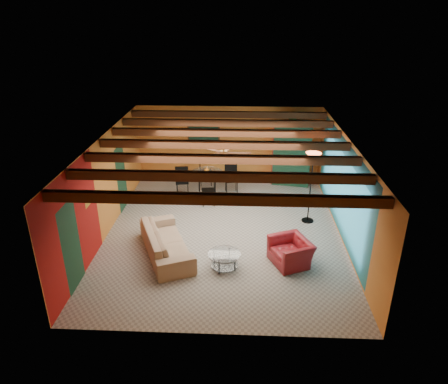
{
  "coord_description": "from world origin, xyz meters",
  "views": [
    {
      "loc": [
        0.47,
        -10.13,
        5.79
      ],
      "look_at": [
        0.0,
        0.2,
        1.15
      ],
      "focal_mm": 32.86,
      "sensor_mm": 36.0,
      "label": 1
    }
  ],
  "objects_px": {
    "sofa": "(166,242)",
    "potted_plant": "(293,117)",
    "armoire": "(291,154)",
    "armchair": "(291,252)",
    "vase": "(207,161)",
    "floor_lamp": "(310,188)",
    "coffee_table": "(224,261)",
    "dining_table": "(207,179)"
  },
  "relations": [
    {
      "from": "vase",
      "to": "potted_plant",
      "type": "bearing_deg",
      "value": 20.98
    },
    {
      "from": "coffee_table",
      "to": "sofa",
      "type": "bearing_deg",
      "value": 159.65
    },
    {
      "from": "sofa",
      "to": "dining_table",
      "type": "distance_m",
      "value": 3.87
    },
    {
      "from": "armchair",
      "to": "armoire",
      "type": "distance_m",
      "value": 5.24
    },
    {
      "from": "dining_table",
      "to": "potted_plant",
      "type": "relative_size",
      "value": 4.59
    },
    {
      "from": "vase",
      "to": "armchair",
      "type": "bearing_deg",
      "value": -59.34
    },
    {
      "from": "armchair",
      "to": "coffee_table",
      "type": "height_order",
      "value": "armchair"
    },
    {
      "from": "floor_lamp",
      "to": "dining_table",
      "type": "bearing_deg",
      "value": 149.94
    },
    {
      "from": "armchair",
      "to": "armoire",
      "type": "xyz_separation_m",
      "value": [
        0.48,
        5.16,
        0.78
      ]
    },
    {
      "from": "armoire",
      "to": "armchair",
      "type": "bearing_deg",
      "value": -85.29
    },
    {
      "from": "coffee_table",
      "to": "floor_lamp",
      "type": "relative_size",
      "value": 0.37
    },
    {
      "from": "vase",
      "to": "armoire",
      "type": "bearing_deg",
      "value": 20.98
    },
    {
      "from": "dining_table",
      "to": "floor_lamp",
      "type": "bearing_deg",
      "value": -30.06
    },
    {
      "from": "potted_plant",
      "to": "dining_table",
      "type": "bearing_deg",
      "value": -159.02
    },
    {
      "from": "sofa",
      "to": "coffee_table",
      "type": "relative_size",
      "value": 3.03
    },
    {
      "from": "dining_table",
      "to": "floor_lamp",
      "type": "distance_m",
      "value": 3.68
    },
    {
      "from": "dining_table",
      "to": "vase",
      "type": "relative_size",
      "value": 12.24
    },
    {
      "from": "sofa",
      "to": "potted_plant",
      "type": "relative_size",
      "value": 5.21
    },
    {
      "from": "sofa",
      "to": "armoire",
      "type": "bearing_deg",
      "value": -58.96
    },
    {
      "from": "armchair",
      "to": "potted_plant",
      "type": "bearing_deg",
      "value": 150.98
    },
    {
      "from": "armchair",
      "to": "vase",
      "type": "distance_m",
      "value": 4.8
    },
    {
      "from": "dining_table",
      "to": "armoire",
      "type": "bearing_deg",
      "value": 20.98
    },
    {
      "from": "armchair",
      "to": "floor_lamp",
      "type": "height_order",
      "value": "floor_lamp"
    },
    {
      "from": "armoire",
      "to": "vase",
      "type": "xyz_separation_m",
      "value": [
        -2.89,
        -1.11,
        0.1
      ]
    },
    {
      "from": "floor_lamp",
      "to": "vase",
      "type": "xyz_separation_m",
      "value": [
        -3.15,
        1.82,
        0.12
      ]
    },
    {
      "from": "sofa",
      "to": "dining_table",
      "type": "bearing_deg",
      "value": -33.42
    },
    {
      "from": "sofa",
      "to": "armchair",
      "type": "xyz_separation_m",
      "value": [
        3.13,
        -0.27,
        -0.03
      ]
    },
    {
      "from": "dining_table",
      "to": "armoire",
      "type": "height_order",
      "value": "armoire"
    },
    {
      "from": "potted_plant",
      "to": "armchair",
      "type": "bearing_deg",
      "value": -95.31
    },
    {
      "from": "armchair",
      "to": "vase",
      "type": "height_order",
      "value": "vase"
    },
    {
      "from": "dining_table",
      "to": "potted_plant",
      "type": "distance_m",
      "value": 3.61
    },
    {
      "from": "armchair",
      "to": "potted_plant",
      "type": "distance_m",
      "value": 5.59
    },
    {
      "from": "armoire",
      "to": "potted_plant",
      "type": "distance_m",
      "value": 1.33
    },
    {
      "from": "sofa",
      "to": "vase",
      "type": "height_order",
      "value": "vase"
    },
    {
      "from": "sofa",
      "to": "armchair",
      "type": "height_order",
      "value": "sofa"
    },
    {
      "from": "armchair",
      "to": "coffee_table",
      "type": "bearing_deg",
      "value": -103.41
    },
    {
      "from": "armchair",
      "to": "dining_table",
      "type": "bearing_deg",
      "value": -173.05
    },
    {
      "from": "sofa",
      "to": "potted_plant",
      "type": "height_order",
      "value": "potted_plant"
    },
    {
      "from": "coffee_table",
      "to": "armoire",
      "type": "bearing_deg",
      "value": 68.92
    },
    {
      "from": "armchair",
      "to": "potted_plant",
      "type": "xyz_separation_m",
      "value": [
        0.48,
        5.16,
        2.1
      ]
    },
    {
      "from": "armoire",
      "to": "dining_table",
      "type": "bearing_deg",
      "value": -149.0
    },
    {
      "from": "coffee_table",
      "to": "armoire",
      "type": "distance_m",
      "value": 5.92
    }
  ]
}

